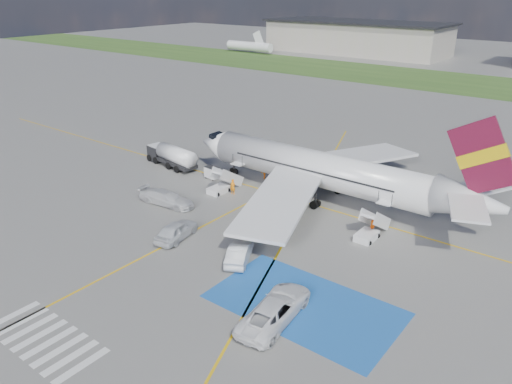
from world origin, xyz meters
TOP-DOWN VIEW (x-y plane):
  - ground at (0.00, 0.00)m, footprint 400.00×400.00m
  - grass_strip at (0.00, 95.00)m, footprint 400.00×30.00m
  - taxiway_line_main at (0.00, 12.00)m, footprint 120.00×0.20m
  - taxiway_line_cross at (-5.00, -10.00)m, footprint 0.20×60.00m
  - taxiway_line_diag at (0.00, 12.00)m, footprint 20.71×56.45m
  - staging_box at (10.00, -4.00)m, footprint 14.00×8.00m
  - crosswalk at (-1.80, -18.00)m, footprint 9.00×4.00m
  - terminal_west at (-55.00, 130.00)m, footprint 60.00×22.00m
  - airliner at (1.51, 14.00)m, footprint 36.81×32.95m
  - airstairs_fwd at (-9.50, 8.70)m, footprint 1.90×5.20m
  - airstairs_aft at (9.00, 8.70)m, footprint 1.90×5.20m
  - fuel_tanker at (-20.23, 11.27)m, footprint 8.65×3.47m
  - gpu_cart at (-13.09, 11.16)m, footprint 1.92×1.35m
  - car_silver_a at (-5.18, -2.48)m, footprint 2.99×5.35m
  - car_silver_b at (2.07, -1.99)m, footprint 3.74×5.06m
  - van_white_a at (9.24, -6.71)m, footprint 3.42×6.15m
  - van_white_b at (-11.73, 2.36)m, footprint 5.30×2.65m
  - crew_fwd at (-7.93, 8.97)m, footprint 0.70×0.51m
  - crew_nose at (-8.09, 15.00)m, footprint 0.96×0.99m
  - crew_aft at (9.00, 9.43)m, footprint 0.69×1.19m

SIDE VIEW (x-z plane):
  - ground at x=0.00m, z-range 0.00..0.00m
  - grass_strip at x=0.00m, z-range 0.00..0.01m
  - taxiway_line_main at x=0.00m, z-range 0.00..0.01m
  - taxiway_line_cross at x=-5.00m, z-range 0.00..0.01m
  - taxiway_line_diag at x=0.00m, z-range 0.00..0.01m
  - staging_box at x=10.00m, z-range 0.00..0.01m
  - crosswalk at x=-1.80m, z-range 0.00..0.01m
  - airstairs_fwd at x=-9.50m, z-range -1.18..2.42m
  - airstairs_aft at x=9.00m, z-range -1.18..2.42m
  - gpu_cart at x=-13.09m, z-range -0.07..1.43m
  - car_silver_b at x=2.07m, z-range 0.00..1.59m
  - crew_nose at x=-8.09m, z-range 0.00..1.61m
  - car_silver_a at x=-5.18m, z-range 0.00..1.72m
  - crew_fwd at x=-7.93m, z-range 0.00..1.76m
  - crew_aft at x=9.00m, z-range 0.00..1.90m
  - van_white_b at x=-11.73m, z-range 0.00..2.00m
  - van_white_a at x=9.24m, z-range 0.00..2.20m
  - fuel_tanker at x=-20.23m, z-range -0.23..2.65m
  - airliner at x=1.51m, z-range -2.57..9.35m
  - terminal_west at x=-55.00m, z-range 0.00..10.00m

